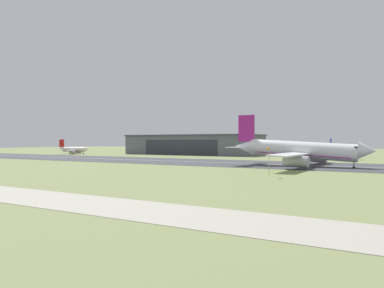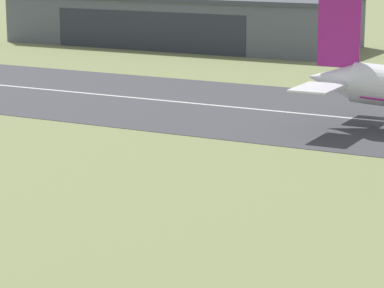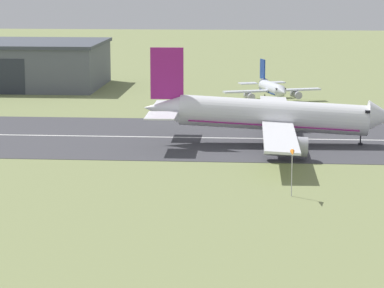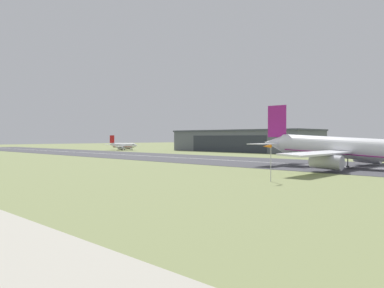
% 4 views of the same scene
% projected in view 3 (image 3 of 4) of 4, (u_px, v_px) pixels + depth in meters
% --- Properties ---
extents(runway_strip, '(495.38, 43.32, 0.06)m').
position_uv_depth(runway_strip, '(77.00, 136.00, 172.65)').
color(runway_strip, '#3D3D42').
rests_on(runway_strip, ground_plane).
extents(runway_centreline, '(445.85, 0.70, 0.01)m').
position_uv_depth(runway_centreline, '(77.00, 136.00, 172.64)').
color(runway_centreline, silver).
rests_on(runway_centreline, runway_strip).
extents(airplane_landing, '(45.70, 59.93, 17.45)m').
position_uv_depth(airplane_landing, '(271.00, 116.00, 163.65)').
color(airplane_landing, white).
rests_on(airplane_landing, ground_plane).
extents(airplane_parked_east, '(23.50, 18.58, 9.60)m').
position_uv_depth(airplane_parked_east, '(272.00, 89.00, 216.82)').
color(airplane_parked_east, silver).
rests_on(airplane_parked_east, ground_plane).
extents(windsock_pole, '(0.61, 2.74, 6.75)m').
position_uv_depth(windsock_pole, '(292.00, 156.00, 124.65)').
color(windsock_pole, '#B7B7BC').
rests_on(windsock_pole, ground_plane).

